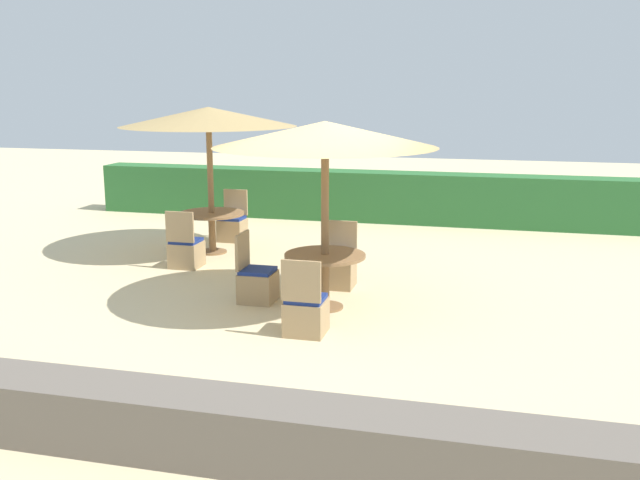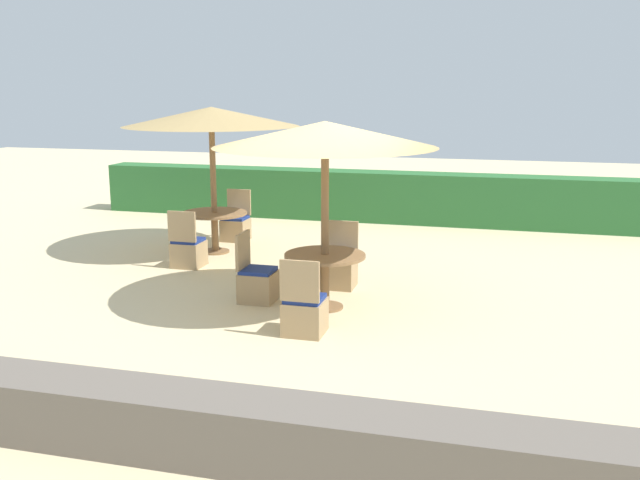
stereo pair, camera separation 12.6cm
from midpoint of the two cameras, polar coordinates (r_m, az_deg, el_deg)
name	(u,v)px [view 1 (the left image)]	position (r m, az deg, el deg)	size (l,w,h in m)	color
ground_plane	(308,322)	(8.81, -1.36, -6.55)	(40.00, 40.00, 0.00)	beige
hedge_row	(390,197)	(15.09, 5.40, 3.45)	(13.00, 0.70, 1.05)	#2D6B33
stone_border	(197,425)	(5.80, -10.41, -14.39)	(10.00, 0.56, 0.53)	#6B6056
parasol_center	(325,135)	(8.90, 0.00, 8.41)	(2.82, 2.82, 2.41)	olive
round_table_center	(325,266)	(9.17, 0.00, -2.08)	(1.05, 1.05, 0.72)	olive
patio_chair_center_north	(338,269)	(10.21, 1.13, -2.33)	(0.46, 0.46, 0.93)	tan
patio_chair_center_south	(306,312)	(8.31, -1.59, -5.82)	(0.46, 0.46, 0.93)	tan
patio_chair_center_west	(257,282)	(9.57, -5.46, -3.39)	(0.46, 0.46, 0.93)	tan
parasol_back_left	(208,117)	(12.15, -9.22, 9.68)	(2.95, 2.95, 2.48)	olive
round_table_back_left	(212,220)	(12.35, -8.94, 1.55)	(1.11, 1.11, 0.71)	olive
patio_chair_back_left_north	(233,227)	(13.33, -7.28, 1.07)	(0.46, 0.46, 0.93)	tan
patio_chair_back_left_south	(186,251)	(11.50, -10.98, -0.87)	(0.46, 0.46, 0.93)	tan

